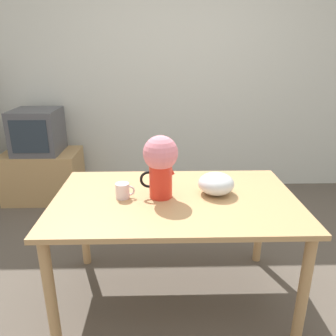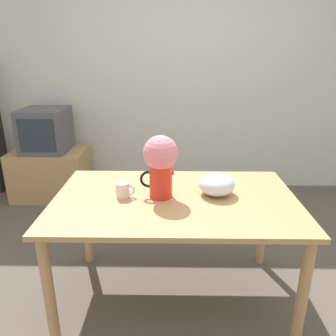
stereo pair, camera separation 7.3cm
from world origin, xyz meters
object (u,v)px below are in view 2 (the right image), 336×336
at_px(flower_vase, 161,161).
at_px(tv_set, 45,130).
at_px(white_bowl, 217,184).
at_px(coffee_mug, 123,190).

relative_size(flower_vase, tv_set, 0.78).
xyz_separation_m(flower_vase, white_bowl, (0.34, 0.04, -0.16)).
bearing_deg(coffee_mug, white_bowl, 4.94).
relative_size(coffee_mug, tv_set, 0.24).
height_order(flower_vase, white_bowl, flower_vase).
height_order(flower_vase, coffee_mug, flower_vase).
bearing_deg(tv_set, flower_vase, -51.02).
height_order(flower_vase, tv_set, flower_vase).
bearing_deg(flower_vase, tv_set, 128.98).
xyz_separation_m(coffee_mug, white_bowl, (0.57, 0.05, 0.02)).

